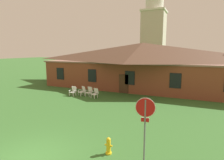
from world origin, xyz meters
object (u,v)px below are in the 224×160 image
object	(u,v)px
lawn_chair_left_end	(89,91)
fire_hydrant	(109,146)
lawn_chair_middle	(95,93)
lawn_chair_by_porch	(73,91)
stop_sign	(145,117)
lawn_chair_near_door	(82,91)

from	to	relation	value
lawn_chair_left_end	fire_hydrant	xyz separation A→B (m)	(6.51, -9.21, -0.12)
lawn_chair_middle	lawn_chair_by_porch	bearing A→B (deg)	-177.23
lawn_chair_left_end	fire_hydrant	bearing A→B (deg)	-54.76
stop_sign	lawn_chair_left_end	size ratio (longest dim) A/B	2.95
lawn_chair_by_porch	lawn_chair_middle	distance (m)	2.55
lawn_chair_near_door	fire_hydrant	xyz separation A→B (m)	(7.30, -9.13, -0.12)
lawn_chair_near_door	lawn_chair_by_porch	bearing A→B (deg)	-152.01
lawn_chair_near_door	fire_hydrant	bearing A→B (deg)	-51.36
lawn_chair_near_door	lawn_chair_left_end	xyz separation A→B (m)	(0.79, 0.08, 0.00)
stop_sign	lawn_chair_near_door	bearing A→B (deg)	134.29
fire_hydrant	lawn_chair_middle	bearing A→B (deg)	122.41
stop_sign	lawn_chair_middle	xyz separation A→B (m)	(-7.25, 8.86, -1.51)
fire_hydrant	lawn_chair_left_end	bearing A→B (deg)	125.24
lawn_chair_middle	fire_hydrant	distance (m)	10.44
lawn_chair_left_end	lawn_chair_middle	distance (m)	1.00
lawn_chair_by_porch	lawn_chair_middle	xyz separation A→B (m)	(2.54, 0.12, 0.00)
lawn_chair_by_porch	fire_hydrant	world-z (taller)	lawn_chair_by_porch
lawn_chair_by_porch	fire_hydrant	size ratio (longest dim) A/B	1.21
stop_sign	lawn_chair_by_porch	xyz separation A→B (m)	(-9.79, 8.74, -1.51)
stop_sign	fire_hydrant	xyz separation A→B (m)	(-1.66, 0.05, -1.63)
lawn_chair_by_porch	lawn_chair_near_door	bearing A→B (deg)	27.99
stop_sign	lawn_chair_by_porch	world-z (taller)	stop_sign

